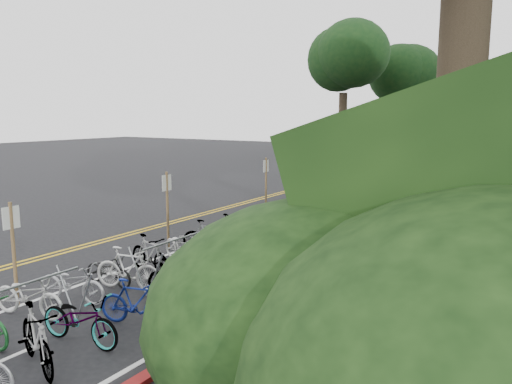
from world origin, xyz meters
TOP-DOWN VIEW (x-y plane):
  - ground at (0.00, 0.00)m, footprint 120.00×120.00m
  - road_markings at (0.63, 10.10)m, footprint 7.47×80.00m
  - red_curb at (5.70, 12.00)m, footprint 0.25×28.00m
  - bike_rack_front at (2.81, -1.82)m, footprint 1.14×3.35m
  - bike_racks_rest at (3.00, 13.00)m, footprint 1.14×23.00m
  - signpost_near at (0.95, -0.39)m, footprint 0.08×0.40m
  - signposts_rest at (0.60, 14.00)m, footprint 0.08×18.40m
  - bike_front at (1.64, 1.65)m, footprint 0.59×1.53m
  - bike_valet at (2.81, 2.59)m, footprint 3.23×13.74m

SIDE VIEW (x-z plane):
  - ground at x=0.00m, z-range 0.00..0.00m
  - road_markings at x=0.63m, z-range 0.00..0.01m
  - red_curb at x=5.70m, z-range 0.00..0.10m
  - bike_front at x=1.64m, z-range 0.00..0.79m
  - bike_valet at x=2.81m, z-range -0.06..1.04m
  - bike_racks_rest at x=3.00m, z-range 0.27..1.44m
  - bike_rack_front at x=2.81m, z-range 0.29..1.45m
  - signpost_near at x=0.95m, z-range 0.17..2.56m
  - signposts_rest at x=0.60m, z-range 0.18..2.68m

